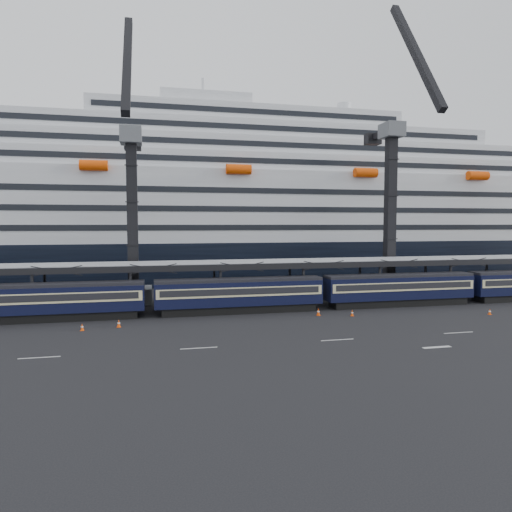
% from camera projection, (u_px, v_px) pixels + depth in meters
% --- Properties ---
extents(ground, '(260.00, 260.00, 0.00)m').
position_uv_depth(ground, '(340.00, 329.00, 43.90)').
color(ground, black).
rests_on(ground, ground).
extents(lane_markings, '(111.00, 4.27, 0.02)m').
position_uv_depth(lane_markings, '(449.00, 337.00, 40.59)').
color(lane_markings, beige).
rests_on(lane_markings, ground).
extents(train, '(133.05, 3.00, 4.05)m').
position_uv_depth(train, '(268.00, 292.00, 52.46)').
color(train, black).
rests_on(train, ground).
extents(canopy, '(130.00, 6.25, 5.53)m').
position_uv_depth(canopy, '(296.00, 262.00, 57.15)').
color(canopy, '#919398').
rests_on(canopy, ground).
extents(cruise_ship, '(214.09, 28.84, 34.00)m').
position_uv_depth(cruise_ship, '(240.00, 212.00, 87.55)').
color(cruise_ship, black).
rests_on(cruise_ship, ground).
extents(crane_dark_near, '(4.50, 17.75, 35.08)m').
position_uv_depth(crane_dark_near, '(132.00, 209.00, 56.77)').
color(crane_dark_near, '#4C4F54').
rests_on(crane_dark_near, ground).
extents(crane_dark_mid, '(4.50, 18.24, 39.64)m').
position_uv_depth(crane_dark_mid, '(392.00, 200.00, 63.36)').
color(crane_dark_mid, '#4C4F54').
rests_on(crane_dark_mid, ground).
extents(traffic_cone_b, '(0.35, 0.35, 0.70)m').
position_uv_depth(traffic_cone_b, '(82.00, 327.00, 43.02)').
color(traffic_cone_b, '#F84B07').
rests_on(traffic_cone_b, ground).
extents(traffic_cone_c, '(0.39, 0.39, 0.77)m').
position_uv_depth(traffic_cone_c, '(119.00, 323.00, 44.47)').
color(traffic_cone_c, '#F84B07').
rests_on(traffic_cone_c, ground).
extents(traffic_cone_d, '(0.41, 0.41, 0.82)m').
position_uv_depth(traffic_cone_d, '(318.00, 312.00, 50.18)').
color(traffic_cone_d, '#F84B07').
rests_on(traffic_cone_d, ground).
extents(traffic_cone_e, '(0.35, 0.35, 0.70)m').
position_uv_depth(traffic_cone_e, '(352.00, 313.00, 49.86)').
color(traffic_cone_e, '#F84B07').
rests_on(traffic_cone_e, ground).
extents(traffic_cone_f, '(0.34, 0.34, 0.69)m').
position_uv_depth(traffic_cone_f, '(490.00, 312.00, 50.64)').
color(traffic_cone_f, '#F84B07').
rests_on(traffic_cone_f, ground).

